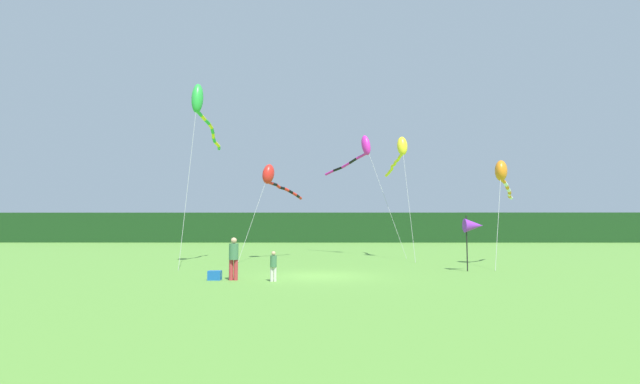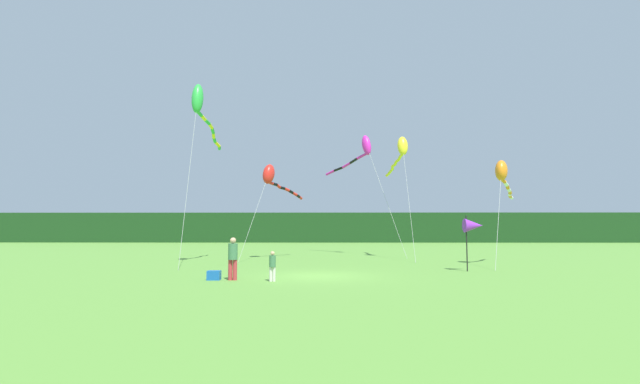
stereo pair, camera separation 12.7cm
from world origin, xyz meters
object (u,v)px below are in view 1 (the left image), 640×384
(kite_red, at_px, (271,177))
(kite_orange, at_px, (502,174))
(person_child, at_px, (273,265))
(kite_magenta, at_px, (361,150))
(person_adult, at_px, (234,256))
(kite_yellow, at_px, (400,151))
(cooler_box, at_px, (215,275))
(banner_flag_pole, at_px, (473,226))
(kite_green, at_px, (200,106))

(kite_red, distance_m, kite_orange, 14.60)
(person_child, relative_size, kite_magenta, 0.13)
(person_adult, bearing_deg, kite_yellow, 54.92)
(person_adult, bearing_deg, kite_magenta, 68.29)
(person_adult, xyz_separation_m, cooler_box, (-0.77, 0.05, -0.78))
(person_child, bearing_deg, banner_flag_pole, 24.31)
(kite_orange, bearing_deg, person_adult, -153.02)
(kite_yellow, xyz_separation_m, kite_orange, (4.76, -5.89, -2.33))
(kite_magenta, height_order, kite_orange, kite_magenta)
(person_child, distance_m, banner_flag_pole, 10.43)
(person_adult, relative_size, banner_flag_pole, 0.63)
(kite_red, relative_size, kite_orange, 1.08)
(person_adult, distance_m, kite_magenta, 19.45)
(person_child, bearing_deg, person_adult, 165.98)
(cooler_box, relative_size, kite_orange, 0.09)
(banner_flag_pole, height_order, kite_red, kite_red)
(banner_flag_pole, bearing_deg, kite_green, 166.29)
(person_adult, xyz_separation_m, banner_flag_pole, (11.08, 3.83, 1.25))
(kite_magenta, height_order, kite_green, kite_green)
(banner_flag_pole, bearing_deg, kite_yellow, 102.27)
(kite_magenta, bearing_deg, kite_green, -137.45)
(cooler_box, relative_size, kite_green, 0.05)
(person_adult, bearing_deg, kite_orange, 26.98)
(person_adult, bearing_deg, person_child, -14.02)
(cooler_box, distance_m, kite_red, 13.13)
(person_child, distance_m, kite_yellow, 16.74)
(person_child, xyz_separation_m, kite_magenta, (5.00, 17.18, 7.57))
(person_child, height_order, banner_flag_pole, banner_flag_pole)
(kite_orange, bearing_deg, kite_yellow, 128.95)
(banner_flag_pole, bearing_deg, cooler_box, -162.32)
(kite_red, bearing_deg, kite_green, -128.51)
(kite_red, relative_size, kite_yellow, 0.77)
(person_child, distance_m, kite_green, 12.71)
(kite_yellow, bearing_deg, kite_orange, -51.05)
(kite_yellow, bearing_deg, kite_red, -173.93)
(person_child, xyz_separation_m, banner_flag_pole, (9.40, 4.25, 1.55))
(kite_magenta, bearing_deg, cooler_box, -114.02)
(person_child, bearing_deg, cooler_box, 169.11)
(kite_orange, bearing_deg, kite_green, 178.88)
(kite_magenta, bearing_deg, person_child, -106.23)
(kite_yellow, height_order, kite_orange, kite_yellow)
(person_adult, height_order, banner_flag_pole, banner_flag_pole)
(banner_flag_pole, relative_size, kite_orange, 0.45)
(kite_green, bearing_deg, person_child, -56.30)
(banner_flag_pole, distance_m, kite_yellow, 10.72)
(cooler_box, bearing_deg, kite_orange, 25.57)
(banner_flag_pole, xyz_separation_m, kite_magenta, (-4.40, 12.94, 6.02))
(person_child, distance_m, kite_orange, 14.98)
(banner_flag_pole, bearing_deg, kite_red, 143.30)
(cooler_box, height_order, kite_magenta, kite_magenta)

